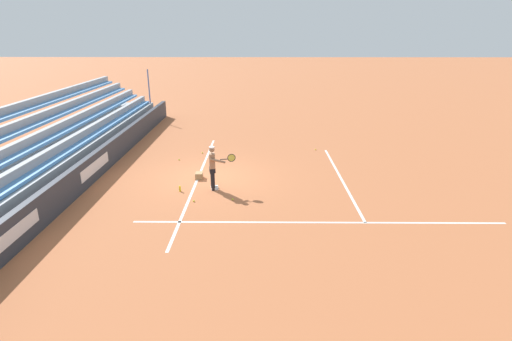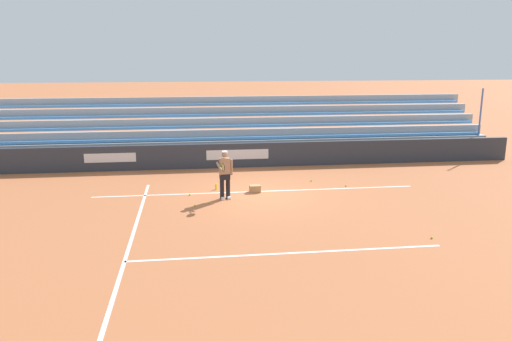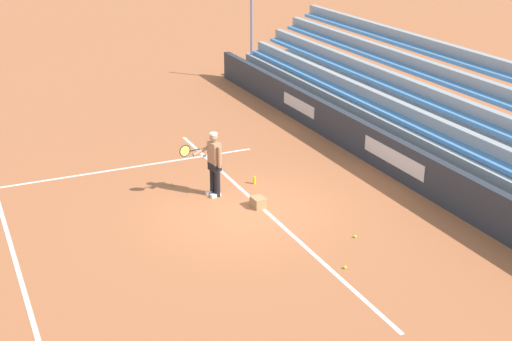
% 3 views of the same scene
% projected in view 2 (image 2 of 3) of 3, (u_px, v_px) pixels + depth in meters
% --- Properties ---
extents(ground_plane, '(160.00, 160.00, 0.00)m').
position_uv_depth(ground_plane, '(259.00, 195.00, 18.10)').
color(ground_plane, '#B7663D').
extents(court_baseline_white, '(12.00, 0.10, 0.01)m').
position_uv_depth(court_baseline_white, '(257.00, 191.00, 18.59)').
color(court_baseline_white, white).
rests_on(court_baseline_white, ground).
extents(court_sideline_white, '(0.10, 12.00, 0.01)m').
position_uv_depth(court_sideline_white, '(131.00, 240.00, 13.72)').
color(court_sideline_white, white).
rests_on(court_sideline_white, ground).
extents(court_service_line_white, '(8.22, 0.10, 0.01)m').
position_uv_depth(court_service_line_white, '(288.00, 253.00, 12.79)').
color(court_service_line_white, white).
rests_on(court_service_line_white, ground).
extents(back_wall_sponsor_board, '(25.37, 0.25, 1.10)m').
position_uv_depth(back_wall_sponsor_board, '(245.00, 155.00, 22.57)').
color(back_wall_sponsor_board, '#2D333D').
rests_on(back_wall_sponsor_board, ground).
extents(bleacher_stand, '(24.10, 3.20, 3.40)m').
position_uv_depth(bleacher_stand, '(240.00, 142.00, 24.68)').
color(bleacher_stand, '#9EA3A8').
rests_on(bleacher_stand, ground).
extents(tennis_player, '(0.59, 1.05, 1.71)m').
position_uv_depth(tennis_player, '(225.00, 174.00, 17.46)').
color(tennis_player, black).
rests_on(tennis_player, ground).
extents(ball_box_cardboard, '(0.41, 0.32, 0.26)m').
position_uv_depth(ball_box_cardboard, '(255.00, 189.00, 18.49)').
color(ball_box_cardboard, '#A87F51').
rests_on(ball_box_cardboard, ground).
extents(tennis_ball_near_player, '(0.07, 0.07, 0.07)m').
position_uv_depth(tennis_ball_near_player, '(346.00, 186.00, 19.31)').
color(tennis_ball_near_player, '#CCE533').
rests_on(tennis_ball_near_player, ground).
extents(tennis_ball_far_right, '(0.07, 0.07, 0.07)m').
position_uv_depth(tennis_ball_far_right, '(195.00, 206.00, 16.73)').
color(tennis_ball_far_right, '#CCE533').
rests_on(tennis_ball_far_right, ground).
extents(tennis_ball_toward_net, '(0.07, 0.07, 0.07)m').
position_uv_depth(tennis_ball_toward_net, '(311.00, 180.00, 20.09)').
color(tennis_ball_toward_net, '#CCE533').
rests_on(tennis_ball_toward_net, ground).
extents(tennis_ball_far_left, '(0.07, 0.07, 0.07)m').
position_uv_depth(tennis_ball_far_left, '(190.00, 195.00, 18.06)').
color(tennis_ball_far_left, '#CCE533').
rests_on(tennis_ball_far_left, ground).
extents(tennis_ball_on_baseline, '(0.07, 0.07, 0.07)m').
position_uv_depth(tennis_ball_on_baseline, '(432.00, 237.00, 13.81)').
color(tennis_ball_on_baseline, '#CCE533').
rests_on(tennis_ball_on_baseline, ground).
extents(water_bottle, '(0.07, 0.07, 0.22)m').
position_uv_depth(water_bottle, '(216.00, 187.00, 18.83)').
color(water_bottle, yellow).
rests_on(water_bottle, ground).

